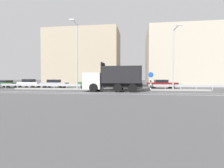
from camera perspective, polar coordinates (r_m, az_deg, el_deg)
ground_plane at (r=22.78m, az=-2.90°, el=-2.27°), size 320.00×320.00×0.00m
lane_strip_0 at (r=19.97m, az=-0.34°, el=-2.84°), size 50.25×0.16×0.01m
lane_strip_1 at (r=18.23m, az=-1.18°, el=-3.28°), size 50.25×0.16×0.01m
median_island at (r=24.76m, az=-2.00°, el=-1.73°), size 27.64×1.10×0.18m
median_guardrail at (r=25.63m, az=-1.64°, el=-0.54°), size 50.25×0.09×0.78m
dump_truck at (r=21.83m, az=-1.92°, el=0.84°), size 7.29×2.75×3.60m
median_road_sign at (r=24.39m, az=12.52°, el=1.15°), size 0.81×0.16×2.52m
street_lamp_1 at (r=25.86m, az=-11.49°, el=9.94°), size 0.71×2.54×9.53m
street_lamp_2 at (r=24.79m, az=19.55°, el=8.70°), size 0.71×2.63×8.22m
parked_car_0 at (r=37.03m, az=-31.28°, el=0.09°), size 4.16×2.23×1.28m
parked_car_1 at (r=34.30m, az=-25.37°, el=0.19°), size 3.92×1.93×1.50m
parked_car_2 at (r=31.92m, az=-18.26°, el=0.12°), size 4.53×1.87×1.43m
parked_car_3 at (r=29.68m, az=-6.85°, el=0.15°), size 4.17×1.90×1.50m
parked_car_4 at (r=29.02m, az=5.16°, el=0.19°), size 4.63×2.18×1.62m
parked_car_5 at (r=29.40m, az=15.96°, el=0.01°), size 4.83×2.14×1.42m
background_building_0 at (r=44.23m, az=-9.31°, el=8.34°), size 17.52×8.86×13.31m
background_building_1 at (r=43.90m, az=22.49°, el=7.63°), size 16.96×15.32×12.34m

